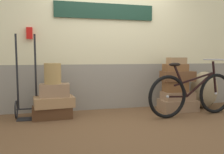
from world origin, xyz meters
TOP-DOWN VIEW (x-y plane):
  - ground at (0.00, 0.00)m, footprint 8.46×5.20m
  - station_building at (0.01, 0.85)m, footprint 6.46×0.74m
  - suitcase_0 at (-1.16, 0.30)m, footprint 0.66×0.42m
  - suitcase_1 at (-1.13, 0.27)m, footprint 0.67×0.45m
  - suitcase_2 at (-1.11, 0.29)m, footprint 0.49×0.31m
  - suitcase_3 at (1.14, 0.27)m, footprint 0.69×0.43m
  - suitcase_4 at (1.15, 0.29)m, footprint 0.57×0.35m
  - suitcase_5 at (1.10, 0.31)m, footprint 0.45×0.32m
  - suitcase_6 at (1.15, 0.31)m, footprint 0.61×0.36m
  - suitcase_7 at (1.10, 0.32)m, footprint 0.45×0.28m
  - suitcase_8 at (1.11, 0.30)m, footprint 0.34×0.20m
  - wicker_basket at (-1.14, 0.29)m, footprint 0.27×0.27m
  - luggage_trolley at (-1.56, 0.39)m, footprint 0.37×0.37m
  - burlap_sack at (1.78, 0.37)m, footprint 0.54×0.46m
  - bicycle at (1.19, -0.14)m, footprint 1.73×0.46m

SIDE VIEW (x-z plane):
  - ground at x=0.00m, z-range -0.06..0.00m
  - suitcase_0 at x=-1.16m, z-range 0.00..0.19m
  - suitcase_3 at x=1.14m, z-range 0.00..0.21m
  - suitcase_1 at x=-1.13m, z-range 0.19..0.36m
  - suitcase_4 at x=1.15m, z-range 0.21..0.36m
  - luggage_trolley at x=-1.56m, z-range -0.37..1.01m
  - burlap_sack at x=1.78m, z-range 0.00..0.73m
  - bicycle at x=1.19m, z-range -0.11..0.87m
  - suitcase_5 at x=1.10m, z-range 0.36..0.56m
  - suitcase_2 at x=-1.11m, z-range 0.36..0.57m
  - suitcase_6 at x=1.15m, z-range 0.56..0.75m
  - wicker_basket at x=-1.14m, z-range 0.57..0.91m
  - suitcase_7 at x=1.10m, z-range 0.75..0.88m
  - suitcase_8 at x=1.11m, z-range 0.88..1.00m
  - station_building at x=0.01m, z-range 0.00..2.48m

